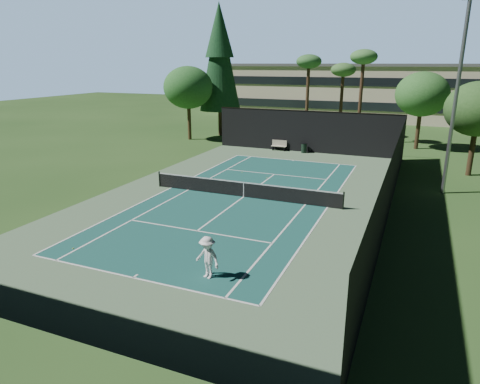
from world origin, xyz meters
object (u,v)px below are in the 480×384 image
object	(u,v)px
player	(207,258)
tennis_net	(244,189)
tennis_ball_a	(73,249)
tennis_ball_b	(198,184)
tennis_ball_d	(242,172)
trash_bin	(304,148)
tennis_ball_c	(267,178)
park_bench	(279,145)

from	to	relation	value
player	tennis_net	bearing A→B (deg)	120.00
tennis_ball_a	tennis_ball_b	bearing A→B (deg)	89.35
tennis_net	tennis_ball_a	xyz separation A→B (m)	(-4.31, -10.63, -0.52)
tennis_ball_d	trash_bin	bearing A→B (deg)	75.18
tennis_ball_b	tennis_ball_c	size ratio (longest dim) A/B	1.12
tennis_net	park_bench	world-z (taller)	tennis_net
tennis_net	tennis_ball_b	xyz separation A→B (m)	(-4.17, 1.46, -0.52)
player	tennis_ball_d	world-z (taller)	player
tennis_ball_a	tennis_ball_d	xyz separation A→B (m)	(1.75, 16.59, -0.00)
tennis_net	player	distance (m)	11.03
tennis_net	trash_bin	world-z (taller)	tennis_net
tennis_ball_b	tennis_ball_d	distance (m)	4.78
player	tennis_ball_b	distance (m)	14.00
tennis_net	tennis_ball_a	distance (m)	11.49
tennis_ball_a	park_bench	xyz separation A→B (m)	(1.70, 26.39, 0.51)
tennis_net	tennis_ball_b	world-z (taller)	tennis_net
tennis_ball_b	tennis_ball_d	size ratio (longest dim) A/B	1.16
tennis_ball_b	park_bench	size ratio (longest dim) A/B	0.05
park_bench	tennis_ball_c	bearing A→B (deg)	-77.02
player	tennis_ball_c	world-z (taller)	player
player	tennis_ball_d	xyz separation A→B (m)	(-5.35, 16.62, -0.86)
tennis_ball_c	trash_bin	size ratio (longest dim) A/B	0.07
tennis_net	tennis_ball_b	bearing A→B (deg)	160.78
tennis_ball_b	trash_bin	xyz separation A→B (m)	(4.15, 14.10, 0.44)
player	park_bench	xyz separation A→B (m)	(-5.39, 26.42, -0.35)
player	tennis_ball_a	size ratio (longest dim) A/B	25.77
player	park_bench	distance (m)	26.97
player	tennis_ball_d	size ratio (longest dim) A/B	26.81
tennis_ball_c	park_bench	world-z (taller)	park_bench
tennis_ball_d	park_bench	world-z (taller)	park_bench
trash_bin	tennis_net	bearing A→B (deg)	-89.92
tennis_ball_a	tennis_ball_b	size ratio (longest dim) A/B	0.89
tennis_ball_c	park_bench	size ratio (longest dim) A/B	0.05
tennis_net	player	size ratio (longest dim) A/B	7.20
tennis_net	tennis_ball_a	bearing A→B (deg)	-112.07
tennis_net	tennis_ball_c	world-z (taller)	tennis_net
park_bench	tennis_ball_d	bearing A→B (deg)	-89.75
trash_bin	tennis_ball_c	bearing A→B (deg)	-90.60
tennis_net	tennis_ball_d	size ratio (longest dim) A/B	193.05
trash_bin	park_bench	bearing A→B (deg)	175.61
tennis_net	tennis_ball_a	world-z (taller)	tennis_net
trash_bin	player	bearing A→B (deg)	-83.89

